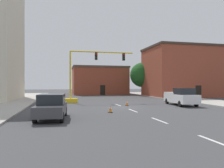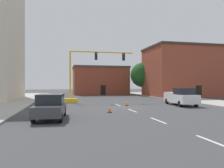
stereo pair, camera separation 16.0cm
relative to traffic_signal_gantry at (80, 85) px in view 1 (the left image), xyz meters
name	(u,v)px [view 1 (the left image)]	position (x,y,z in m)	size (l,w,h in m)	color
ground_plane	(124,107)	(4.10, -6.79, -2.27)	(160.00, 160.00, 0.00)	#424244
sidewalk_left	(10,103)	(-8.74, 1.21, -2.20)	(6.00, 56.00, 0.14)	#B2ADA3
sidewalk_right	(189,99)	(16.95, 1.21, -2.20)	(6.00, 56.00, 0.14)	#B2ADA3
lane_stripe_seg_0	(216,142)	(4.10, -20.79, -2.26)	(0.16, 2.40, 0.01)	silver
lane_stripe_seg_1	(159,120)	(4.10, -15.29, -2.26)	(0.16, 2.40, 0.01)	silver
lane_stripe_seg_2	(133,111)	(4.10, -9.79, -2.26)	(0.16, 2.40, 0.01)	silver
lane_stripe_seg_3	(118,105)	(4.10, -4.29, -2.26)	(0.16, 2.40, 0.01)	silver
building_brick_center	(99,81)	(6.41, 22.36, 1.02)	(12.74, 9.00, 6.55)	brown
building_row_right	(183,72)	(20.97, 9.56, 2.57)	(14.10, 10.07, 9.65)	brown
traffic_signal_gantry	(80,85)	(0.00, 0.00, 0.00)	(9.43, 1.20, 6.83)	yellow
tree_right_far	(142,75)	(14.54, 15.03, 2.14)	(5.28, 5.28, 7.05)	#4C3823
pickup_truck_white	(181,97)	(11.02, -6.35, -1.29)	(2.52, 5.57, 1.99)	white
sedan_dark_gray_near_left	(52,106)	(-2.96, -13.03, -1.38)	(2.21, 4.63, 1.74)	#3D3D42
traffic_cone_roadside_a	(127,103)	(4.87, -5.33, -1.97)	(0.36, 0.36, 0.60)	black
traffic_cone_roadside_b	(110,109)	(1.77, -10.66, -1.96)	(0.36, 0.36, 0.62)	black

